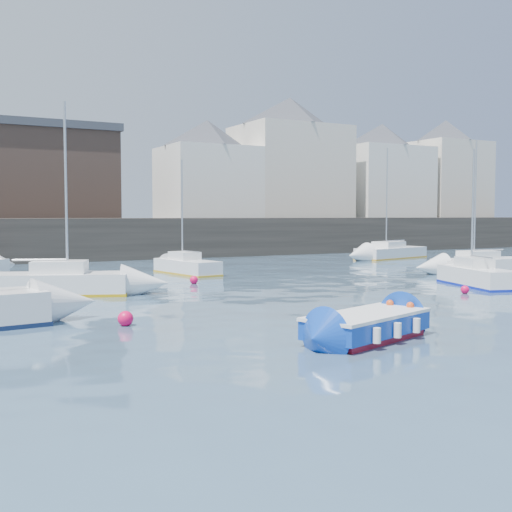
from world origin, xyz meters
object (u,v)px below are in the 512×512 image
sailboat_c (476,276)px  buoy_far (194,284)px  buoy_near (126,326)px  sailboat_d (481,265)px  buoy_mid (465,293)px  sailboat_g (391,252)px  sailboat_b (53,283)px  blue_dinghy (367,325)px  sailboat_f (187,266)px

sailboat_c → buoy_far: size_ratio=15.91×
sailboat_c → buoy_near: 17.27m
sailboat_d → buoy_mid: size_ratio=21.20×
sailboat_c → buoy_mid: bearing=-145.9°
sailboat_g → buoy_near: bearing=-143.9°
sailboat_b → sailboat_g: (26.53, 10.72, -0.04)m
sailboat_d → buoy_near: sailboat_d is taller
blue_dinghy → buoy_near: size_ratio=8.92×
buoy_mid → buoy_far: size_ratio=0.89×
buoy_near → buoy_mid: 14.61m
sailboat_f → buoy_far: (-1.61, -4.83, -0.44)m
sailboat_b → sailboat_g: size_ratio=0.95×
buoy_near → sailboat_b: bearing=92.9°
buoy_near → buoy_far: bearing=57.2°
sailboat_d → buoy_mid: bearing=-141.3°
sailboat_d → sailboat_g: sailboat_g is taller
sailboat_d → sailboat_g: (3.31, 11.61, 0.02)m
buoy_mid → buoy_far: 12.12m
sailboat_b → buoy_mid: size_ratio=22.25×
sailboat_f → sailboat_g: sailboat_g is taller
sailboat_d → sailboat_f: (-14.94, 7.05, -0.01)m
sailboat_d → buoy_far: (-16.55, 2.22, -0.45)m
sailboat_b → sailboat_f: (8.28, 6.15, -0.06)m
sailboat_f → buoy_mid: 15.20m
sailboat_c → sailboat_g: sailboat_g is taller
sailboat_b → buoy_mid: bearing=-26.4°
blue_dinghy → sailboat_g: bearing=48.6°
sailboat_f → buoy_mid: size_ratio=18.04×
buoy_far → sailboat_g: bearing=25.3°
sailboat_c → buoy_far: 12.96m
sailboat_c → sailboat_d: sailboat_d is taller
buoy_near → buoy_far: size_ratio=1.17×
sailboat_f → buoy_far: sailboat_f is taller
buoy_near → buoy_mid: size_ratio=1.32×
sailboat_b → sailboat_g: bearing=22.0°
sailboat_b → sailboat_c: sailboat_b is taller
buoy_far → sailboat_c: bearing=-33.3°
sailboat_g → buoy_far: bearing=-154.7°
buoy_near → sailboat_g: bearing=36.1°
sailboat_b → sailboat_f: sailboat_b is taller
sailboat_g → blue_dinghy: bearing=-131.4°
blue_dinghy → sailboat_b: size_ratio=0.53×
blue_dinghy → buoy_mid: size_ratio=11.75×
sailboat_f → sailboat_b: bearing=-143.4°
blue_dinghy → sailboat_d: sailboat_d is taller
sailboat_d → buoy_mid: sailboat_d is taller
buoy_far → sailboat_d: bearing=-7.6°
sailboat_b → sailboat_g: 28.61m
sailboat_c → buoy_far: sailboat_c is taller
buoy_far → sailboat_f: bearing=71.6°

